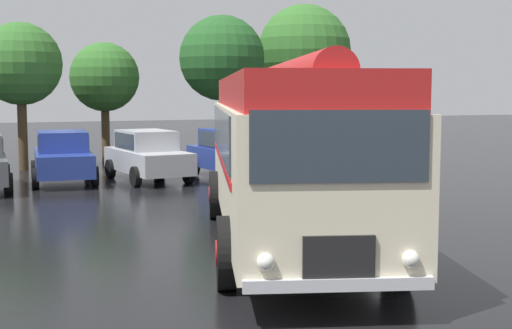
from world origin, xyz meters
TOP-DOWN VIEW (x-y plane):
  - ground_plane at (0.00, 0.00)m, footprint 120.00×120.00m
  - vintage_bus at (-0.76, 0.52)m, footprint 5.59×10.34m
  - car_mid_left at (-3.31, 11.79)m, footprint 2.26×4.34m
  - car_mid_right at (-0.66, 11.23)m, footprint 2.24×4.33m
  - car_far_right at (2.15, 10.77)m, footprint 2.14×4.29m
  - tree_left_of_centre at (-4.19, 16.29)m, footprint 3.07×3.07m
  - tree_centre at (-0.55, 18.15)m, footprint 2.86×2.86m
  - tree_right_of_centre at (4.20, 16.96)m, footprint 3.65×3.65m
  - tree_far_right at (8.60, 18.26)m, footprint 4.34×4.34m

SIDE VIEW (x-z plane):
  - ground_plane at x=0.00m, z-range 0.00..0.00m
  - car_mid_left at x=-3.31m, z-range 0.02..1.68m
  - car_mid_right at x=-0.66m, z-range 0.02..1.68m
  - car_far_right at x=2.15m, z-range 0.02..1.68m
  - vintage_bus at x=-0.76m, z-range 0.15..3.64m
  - tree_centre at x=-0.55m, z-range 1.01..5.98m
  - tree_left_of_centre at x=-4.19m, z-range 1.27..6.77m
  - tree_right_of_centre at x=4.20m, z-range 1.25..7.44m
  - tree_far_right at x=8.60m, z-range 1.31..8.28m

